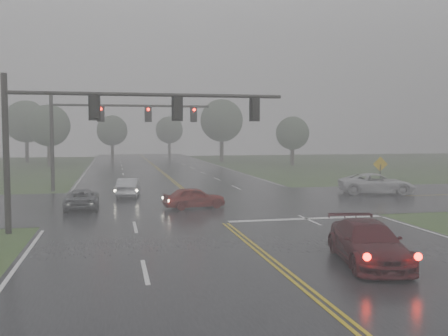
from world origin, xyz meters
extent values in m
plane|color=#2E4E21|center=(0.00, 0.00, 0.00)|extent=(180.00, 180.00, 0.00)
cube|color=black|center=(0.00, 20.00, 0.00)|extent=(18.00, 160.00, 0.02)
cube|color=black|center=(0.00, 22.00, 0.00)|extent=(120.00, 14.00, 0.02)
cube|color=silver|center=(4.50, 14.40, 0.00)|extent=(8.50, 0.50, 0.01)
imported|color=#3F0B10|center=(3.19, 5.40, 0.00)|extent=(2.93, 5.26, 1.44)
imported|color=maroon|center=(-0.72, 19.53, 0.00)|extent=(3.97, 2.09, 1.29)
imported|color=silver|center=(-4.46, 25.94, 0.00)|extent=(1.93, 4.22, 1.34)
imported|color=#4C4F53|center=(-7.39, 20.88, 0.00)|extent=(1.96, 4.23, 1.17)
imported|color=silver|center=(13.74, 23.52, 0.00)|extent=(6.04, 3.91, 1.55)
cylinder|color=black|center=(-10.20, 13.75, 3.63)|extent=(0.28, 0.28, 7.25)
cylinder|color=black|center=(-10.20, 13.75, 6.45)|extent=(0.18, 0.18, 0.81)
cylinder|color=black|center=(-3.72, 13.75, 6.40)|extent=(12.97, 0.18, 0.18)
cube|color=black|center=(-6.31, 13.75, 5.79)|extent=(0.34, 0.28, 1.06)
cube|color=black|center=(-6.31, 13.91, 5.79)|extent=(0.55, 0.03, 1.26)
cube|color=black|center=(-2.42, 13.75, 5.79)|extent=(0.34, 0.28, 1.06)
cube|color=black|center=(-2.42, 13.91, 5.79)|extent=(0.55, 0.03, 1.26)
cube|color=black|center=(1.47, 13.75, 5.79)|extent=(0.34, 0.28, 1.06)
cube|color=black|center=(1.47, 13.91, 5.79)|extent=(0.55, 0.03, 1.26)
cylinder|color=black|center=(-10.20, 30.82, 3.85)|extent=(0.30, 0.30, 7.70)
cylinder|color=black|center=(-10.20, 30.82, 6.84)|extent=(0.19, 0.19, 0.86)
cylinder|color=black|center=(-3.94, 30.82, 6.79)|extent=(12.52, 0.19, 0.19)
cube|color=black|center=(-6.44, 30.82, 6.15)|extent=(0.36, 0.30, 1.12)
cube|color=black|center=(-6.44, 30.99, 6.15)|extent=(0.59, 0.03, 1.34)
cylinder|color=#FF0C05|center=(-6.44, 30.65, 6.50)|extent=(0.24, 0.06, 0.24)
cube|color=black|center=(-2.69, 30.82, 6.15)|extent=(0.36, 0.30, 1.12)
cube|color=black|center=(-2.69, 30.99, 6.15)|extent=(0.59, 0.03, 1.34)
cylinder|color=#FF0C05|center=(-2.69, 30.65, 6.50)|extent=(0.24, 0.06, 0.24)
cube|color=black|center=(1.07, 30.82, 6.15)|extent=(0.36, 0.30, 1.12)
cube|color=black|center=(1.07, 30.99, 6.15)|extent=(0.59, 0.03, 1.34)
cylinder|color=#FF0C05|center=(1.07, 30.65, 6.50)|extent=(0.24, 0.06, 0.24)
cylinder|color=black|center=(14.75, 24.79, 1.09)|extent=(0.07, 0.07, 2.17)
cube|color=yellow|center=(14.75, 24.82, 2.17)|extent=(1.12, 0.31, 1.14)
cylinder|color=#322920|center=(-14.25, 62.53, 1.63)|extent=(0.61, 0.61, 3.27)
sphere|color=#36472F|center=(-14.25, 62.53, 5.63)|extent=(5.81, 5.81, 5.81)
cylinder|color=#322920|center=(11.38, 67.79, 1.92)|extent=(0.62, 0.62, 3.83)
sphere|color=#36472F|center=(11.38, 67.79, 6.60)|extent=(6.82, 6.82, 6.82)
cylinder|color=#322920|center=(-5.75, 76.66, 1.46)|extent=(0.52, 0.52, 2.92)
sphere|color=#36472F|center=(-5.75, 76.66, 5.02)|extent=(5.19, 5.19, 5.19)
cylinder|color=#322920|center=(19.22, 56.55, 1.33)|extent=(0.57, 0.57, 2.66)
sphere|color=#36472F|center=(19.22, 56.55, 4.58)|extent=(4.73, 4.73, 4.73)
cylinder|color=#322920|center=(-18.80, 72.51, 1.86)|extent=(0.56, 0.56, 3.71)
sphere|color=#36472F|center=(-18.80, 72.51, 6.39)|extent=(6.60, 6.60, 6.60)
cylinder|color=#322920|center=(5.18, 87.89, 1.52)|extent=(0.54, 0.54, 3.03)
sphere|color=#36472F|center=(5.18, 87.89, 5.22)|extent=(5.39, 5.39, 5.39)
camera|label=1|loc=(-5.43, -10.29, 4.57)|focal=40.00mm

